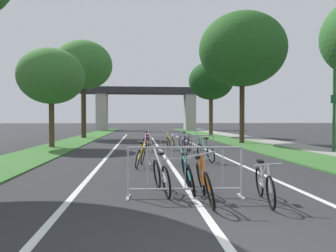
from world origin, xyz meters
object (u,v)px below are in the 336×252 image
(bicycle_blue_2, at_px, (184,142))
(bicycle_green_5, at_px, (205,152))
(tree_left_pine_far, at_px, (83,65))
(tree_right_oak_near, at_px, (242,50))
(crowd_barrier_third, at_px, (174,140))
(bicycle_red_6, at_px, (148,142))
(bicycle_yellow_0, at_px, (141,156))
(bicycle_teal_7, at_px, (188,175))
(lamppost_with_sign, at_px, (335,91))
(bicycle_yellow_10, at_px, (170,143))
(crowd_barrier_nearest, at_px, (185,172))
(bicycle_white_8, at_px, (264,185))
(tree_left_maple_mid, at_px, (51,76))
(bicycle_orange_1, at_px, (204,182))
(bicycle_black_9, at_px, (186,144))
(bicycle_silver_4, at_px, (161,176))
(bicycle_purple_3, at_px, (144,144))
(tree_right_oak_mid, at_px, (211,81))
(crowd_barrier_second, at_px, (182,149))

(bicycle_blue_2, relative_size, bicycle_green_5, 1.08)
(tree_left_pine_far, bearing_deg, tree_right_oak_near, -31.82)
(tree_left_pine_far, bearing_deg, crowd_barrier_third, -60.04)
(bicycle_blue_2, bearing_deg, bicycle_red_6, 167.67)
(bicycle_yellow_0, height_order, bicycle_teal_7, bicycle_teal_7)
(lamppost_with_sign, xyz_separation_m, bicycle_yellow_10, (-7.64, 2.61, -2.61))
(bicycle_yellow_0, bearing_deg, tree_left_pine_far, 116.28)
(lamppost_with_sign, distance_m, crowd_barrier_nearest, 11.69)
(bicycle_yellow_0, bearing_deg, bicycle_yellow_10, 85.13)
(crowd_barrier_nearest, height_order, bicycle_white_8, crowd_barrier_nearest)
(lamppost_with_sign, bearing_deg, tree_left_maple_mid, 163.83)
(bicycle_yellow_0, xyz_separation_m, bicycle_orange_1, (1.21, -4.74, 0.03))
(bicycle_orange_1, bearing_deg, crowd_barrier_nearest, -45.83)
(bicycle_green_5, distance_m, bicycle_black_9, 3.84)
(bicycle_yellow_10, bearing_deg, bicycle_yellow_0, -114.09)
(tree_left_pine_far, bearing_deg, bicycle_teal_7, -74.17)
(crowd_barrier_nearest, distance_m, bicycle_yellow_10, 10.41)
(bicycle_silver_4, height_order, bicycle_white_8, bicycle_silver_4)
(tree_left_maple_mid, xyz_separation_m, bicycle_purple_3, (5.22, -2.66, -3.70))
(bicycle_black_9, bearing_deg, bicycle_white_8, -97.76)
(tree_left_maple_mid, bearing_deg, lamppost_with_sign, -16.17)
(bicycle_blue_2, relative_size, bicycle_teal_7, 1.04)
(crowd_barrier_third, distance_m, bicycle_blue_2, 0.73)
(tree_right_oak_mid, bearing_deg, crowd_barrier_second, -106.47)
(tree_right_oak_mid, bearing_deg, bicycle_teal_7, -104.48)
(bicycle_red_6, distance_m, bicycle_black_9, 2.14)
(lamppost_with_sign, height_order, bicycle_silver_4, lamppost_with_sign)
(bicycle_silver_4, bearing_deg, tree_left_pine_far, 96.39)
(crowd_barrier_third, xyz_separation_m, bicycle_silver_4, (-1.32, -9.38, -0.14))
(bicycle_silver_4, height_order, bicycle_yellow_10, bicycle_yellow_10)
(crowd_barrier_second, height_order, bicycle_purple_3, crowd_barrier_second)
(tree_left_maple_mid, height_order, bicycle_red_6, tree_left_maple_mid)
(bicycle_black_9, distance_m, bicycle_yellow_10, 1.34)
(bicycle_white_8, bearing_deg, bicycle_yellow_10, -76.13)
(crowd_barrier_nearest, distance_m, bicycle_silver_4, 0.65)
(bicycle_teal_7, bearing_deg, crowd_barrier_nearest, -102.84)
(crowd_barrier_second, distance_m, bicycle_black_9, 4.41)
(crowd_barrier_second, relative_size, bicycle_purple_3, 1.44)
(crowd_barrier_second, relative_size, bicycle_white_8, 1.54)
(bicycle_silver_4, bearing_deg, bicycle_white_8, -33.54)
(tree_left_pine_far, height_order, bicycle_silver_4, tree_left_pine_far)
(bicycle_yellow_0, xyz_separation_m, bicycle_red_6, (0.44, 5.90, 0.03))
(bicycle_green_5, distance_m, bicycle_white_8, 5.90)
(tree_right_oak_mid, height_order, bicycle_blue_2, tree_right_oak_mid)
(bicycle_yellow_10, bearing_deg, lamppost_with_sign, -27.85)
(bicycle_yellow_0, xyz_separation_m, bicycle_green_5, (2.47, 1.02, 0.01))
(tree_right_oak_mid, xyz_separation_m, bicycle_green_5, (-4.21, -17.05, -4.89))
(tree_right_oak_near, relative_size, bicycle_orange_1, 4.92)
(crowd_barrier_nearest, xyz_separation_m, bicycle_red_6, (-0.45, 10.26, -0.13))
(tree_right_oak_near, relative_size, bicycle_yellow_0, 5.44)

